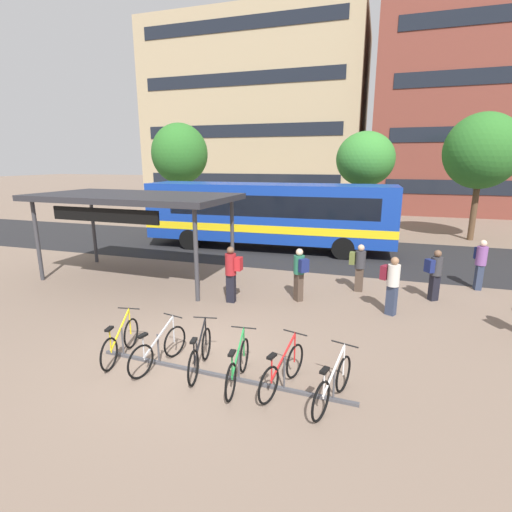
% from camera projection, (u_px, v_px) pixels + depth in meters
% --- Properties ---
extents(ground, '(200.00, 200.00, 0.00)m').
position_uv_depth(ground, '(189.00, 356.00, 8.66)').
color(ground, '#7A6656').
extents(bus_lane_asphalt, '(80.00, 7.20, 0.01)m').
position_uv_depth(bus_lane_asphalt, '(293.00, 250.00, 18.85)').
color(bus_lane_asphalt, '#232326').
rests_on(bus_lane_asphalt, ground).
extents(city_bus, '(12.11, 3.02, 3.20)m').
position_uv_depth(city_bus, '(267.00, 213.00, 18.82)').
color(city_bus, '#14389E').
rests_on(city_bus, ground).
extents(bike_rack, '(5.61, 0.36, 0.70)m').
position_uv_depth(bike_rack, '(218.00, 372.00, 7.80)').
color(bike_rack, '#47474C').
rests_on(bike_rack, ground).
extents(parked_bicycle_yellow_0, '(0.52, 1.71, 0.99)m').
position_uv_depth(parked_bicycle_yellow_0, '(121.00, 342.00, 8.48)').
color(parked_bicycle_yellow_0, black).
rests_on(parked_bicycle_yellow_0, ground).
extents(parked_bicycle_silver_1, '(0.56, 1.70, 0.99)m').
position_uv_depth(parked_bicycle_silver_1, '(159.00, 350.00, 8.13)').
color(parked_bicycle_silver_1, black).
rests_on(parked_bicycle_silver_1, ground).
extents(parked_bicycle_black_2, '(0.53, 1.70, 0.99)m').
position_uv_depth(parked_bicycle_black_2, '(200.00, 354.00, 7.96)').
color(parked_bicycle_black_2, black).
rests_on(parked_bicycle_black_2, ground).
extents(parked_bicycle_green_3, '(0.52, 1.72, 0.99)m').
position_uv_depth(parked_bicycle_green_3, '(238.00, 366.00, 7.47)').
color(parked_bicycle_green_3, black).
rests_on(parked_bicycle_green_3, ground).
extents(parked_bicycle_red_4, '(0.63, 1.67, 0.99)m').
position_uv_depth(parked_bicycle_red_4, '(282.00, 371.00, 7.31)').
color(parked_bicycle_red_4, black).
rests_on(parked_bicycle_red_4, ground).
extents(parked_bicycle_white_5, '(0.65, 1.67, 0.99)m').
position_uv_depth(parked_bicycle_white_5, '(333.00, 385.00, 6.84)').
color(parked_bicycle_white_5, black).
rests_on(parked_bicycle_white_5, ground).
extents(transit_shelter, '(7.37, 3.86, 3.12)m').
position_uv_depth(transit_shelter, '(133.00, 199.00, 13.66)').
color(transit_shelter, '#38383D').
rests_on(transit_shelter, ground).
extents(commuter_navy_pack_0, '(0.60, 0.55, 1.62)m').
position_uv_depth(commuter_navy_pack_0, '(435.00, 272.00, 11.89)').
color(commuter_navy_pack_0, black).
rests_on(commuter_navy_pack_0, ground).
extents(commuter_maroon_pack_2, '(0.61, 0.52, 1.70)m').
position_uv_depth(commuter_maroon_pack_2, '(392.00, 282.00, 10.78)').
color(commuter_maroon_pack_2, '#2D3851').
rests_on(commuter_maroon_pack_2, ground).
extents(commuter_red_pack_3, '(0.52, 0.34, 1.77)m').
position_uv_depth(commuter_red_pack_3, '(232.00, 271.00, 11.71)').
color(commuter_red_pack_3, black).
rests_on(commuter_red_pack_3, ground).
extents(commuter_navy_pack_4, '(0.59, 0.59, 1.68)m').
position_uv_depth(commuter_navy_pack_4, '(300.00, 271.00, 11.83)').
color(commuter_navy_pack_4, '#47382D').
rests_on(commuter_navy_pack_4, ground).
extents(commuter_navy_pack_5, '(0.37, 0.55, 1.72)m').
position_uv_depth(commuter_navy_pack_5, '(481.00, 261.00, 12.93)').
color(commuter_navy_pack_5, '#2D3851').
rests_on(commuter_navy_pack_5, ground).
extents(commuter_olive_pack_6, '(0.53, 0.35, 1.61)m').
position_uv_depth(commuter_olive_pack_6, '(359.00, 265.00, 12.76)').
color(commuter_olive_pack_6, '#47382D').
rests_on(commuter_olive_pack_6, ground).
extents(street_tree_0, '(3.26, 3.26, 5.90)m').
position_uv_depth(street_tree_0, '(365.00, 160.00, 21.72)').
color(street_tree_0, brown).
rests_on(street_tree_0, ground).
extents(street_tree_1, '(3.85, 3.85, 6.81)m').
position_uv_depth(street_tree_1, '(180.00, 154.00, 26.59)').
color(street_tree_1, brown).
rests_on(street_tree_1, ground).
extents(street_tree_2, '(3.84, 3.84, 6.75)m').
position_uv_depth(street_tree_2, '(482.00, 151.00, 20.24)').
color(street_tree_2, brown).
rests_on(street_tree_2, ground).
extents(building_left_wing, '(20.79, 13.90, 17.27)m').
position_uv_depth(building_left_wing, '(262.00, 118.00, 40.42)').
color(building_left_wing, tan).
rests_on(building_left_wing, ground).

